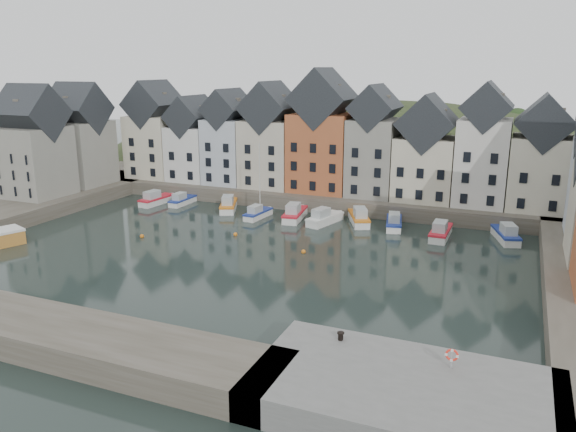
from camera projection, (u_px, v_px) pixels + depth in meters
The scene contains 20 objects.
ground at pixel (234, 260), 59.41m from camera, with size 260.00×260.00×0.00m, color black.
far_quay at pixel (326, 194), 85.92m from camera, with size 90.00×16.00×2.00m, color #474236.
left_quay at pixel (1, 211), 75.58m from camera, with size 14.00×54.00×2.00m, color #474236.
near_quay at pixel (404, 396), 33.14m from camera, with size 18.00×10.00×2.00m, color #60605E.
hillside at pixel (366, 259), 113.98m from camera, with size 153.60×70.40×64.00m.
far_terrace at pixel (343, 145), 80.91m from camera, with size 72.37×8.16×17.78m.
left_terrace at pixel (59, 144), 82.55m from camera, with size 7.65×17.00×15.69m.
mooring_buoys at pixel (225, 240), 65.62m from camera, with size 20.50×5.50×0.50m.
boat_a at pixel (156, 200), 83.41m from camera, with size 2.50×6.33×2.37m.
boat_b at pixel (182, 200), 83.26m from camera, with size 1.72×5.40×2.07m.
boat_c at pixel (228, 205), 79.81m from camera, with size 4.42×6.79×2.50m.
boat_d at pixel (258, 213), 75.79m from camera, with size 2.15×5.52×10.32m.
boat_e at pixel (295, 214), 75.00m from camera, with size 3.07×6.97×2.59m.
boat_f at pixel (324, 218), 73.00m from camera, with size 3.50×6.59×2.42m.
boat_g at pixel (359, 218), 73.09m from camera, with size 4.56×6.85×2.53m.
boat_h at pixel (394, 223), 71.07m from camera, with size 3.06×6.29×2.32m.
boat_i at pixel (441, 232), 66.84m from camera, with size 2.06×6.44×2.46m.
boat_j at pixel (506, 235), 65.86m from camera, with size 3.74×6.61×2.42m.
mooring_bollard at pixel (341, 336), 37.69m from camera, with size 0.48×0.48×0.56m.
life_ring_post at pixel (452, 356), 33.99m from camera, with size 0.80×0.17×1.30m.
Camera 1 is at (26.94, -49.68, 19.78)m, focal length 35.00 mm.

